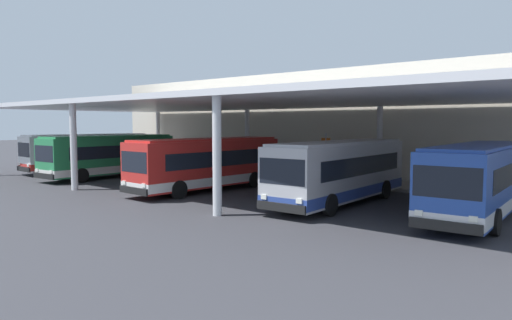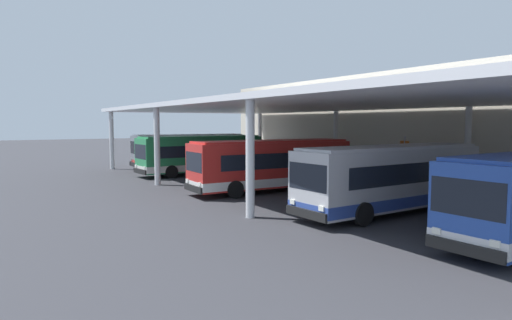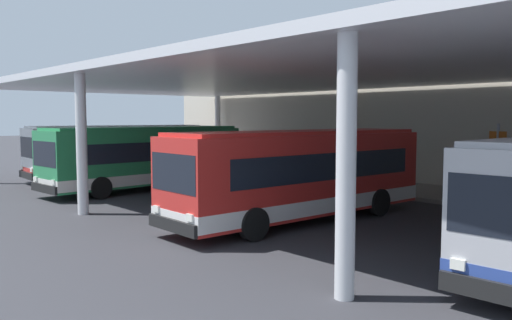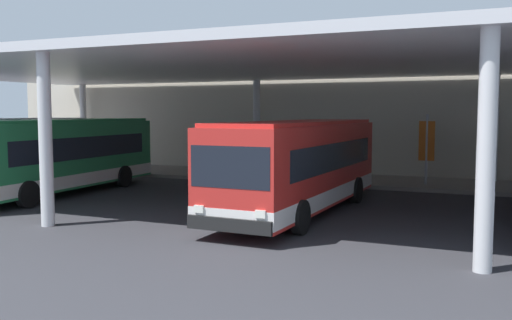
{
  "view_description": "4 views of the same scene",
  "coord_description": "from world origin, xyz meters",
  "px_view_note": "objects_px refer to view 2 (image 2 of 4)",
  "views": [
    {
      "loc": [
        20.67,
        -16.95,
        4.06
      ],
      "look_at": [
        3.12,
        3.74,
        1.94
      ],
      "focal_mm": 32.77,
      "sensor_mm": 36.0,
      "label": 1
    },
    {
      "loc": [
        23.16,
        -12.65,
        4.24
      ],
      "look_at": [
        -2.41,
        3.08,
        1.74
      ],
      "focal_mm": 31.39,
      "sensor_mm": 36.0,
      "label": 2
    },
    {
      "loc": [
        12.52,
        -10.61,
        3.6
      ],
      "look_at": [
        -4.23,
        4.5,
        1.78
      ],
      "focal_mm": 36.49,
      "sensor_mm": 36.0,
      "label": 3
    },
    {
      "loc": [
        6.41,
        -15.38,
        3.47
      ],
      "look_at": [
        -2.24,
        4.41,
        1.61
      ],
      "focal_mm": 39.15,
      "sensor_mm": 36.0,
      "label": 4
    }
  ],
  "objects_px": {
    "bus_nearest_bay": "(189,150)",
    "trash_bin": "(304,163)",
    "bus_far_bay": "(391,178)",
    "bus_middle_bay": "(272,165)",
    "bus_second_bay": "(201,154)",
    "bench_waiting": "(321,165)",
    "banner_sign": "(404,157)"
  },
  "relations": [
    {
      "from": "bus_second_bay",
      "to": "trash_bin",
      "type": "bearing_deg",
      "value": 78.21
    },
    {
      "from": "bus_nearest_bay",
      "to": "trash_bin",
      "type": "xyz_separation_m",
      "value": [
        7.22,
        7.97,
        -0.98
      ]
    },
    {
      "from": "bench_waiting",
      "to": "trash_bin",
      "type": "relative_size",
      "value": 1.84
    },
    {
      "from": "bus_nearest_bay",
      "to": "banner_sign",
      "type": "xyz_separation_m",
      "value": [
        19.28,
        6.93,
        0.32
      ]
    },
    {
      "from": "bus_nearest_bay",
      "to": "bus_second_bay",
      "type": "xyz_separation_m",
      "value": [
        5.3,
        -1.21,
        0.0
      ]
    },
    {
      "from": "bus_middle_bay",
      "to": "banner_sign",
      "type": "height_order",
      "value": "banner_sign"
    },
    {
      "from": "bus_second_bay",
      "to": "bench_waiting",
      "type": "bearing_deg",
      "value": 63.29
    },
    {
      "from": "trash_bin",
      "to": "bus_second_bay",
      "type": "bearing_deg",
      "value": -101.79
    },
    {
      "from": "bus_middle_bay",
      "to": "banner_sign",
      "type": "relative_size",
      "value": 3.31
    },
    {
      "from": "trash_bin",
      "to": "bus_far_bay",
      "type": "bearing_deg",
      "value": -25.35
    },
    {
      "from": "bus_middle_bay",
      "to": "bench_waiting",
      "type": "bearing_deg",
      "value": 124.23
    },
    {
      "from": "bus_second_bay",
      "to": "banner_sign",
      "type": "bearing_deg",
      "value": 30.21
    },
    {
      "from": "bus_second_bay",
      "to": "bus_middle_bay",
      "type": "distance_m",
      "value": 10.77
    },
    {
      "from": "bench_waiting",
      "to": "banner_sign",
      "type": "xyz_separation_m",
      "value": [
        9.44,
        -0.88,
        1.32
      ]
    },
    {
      "from": "bus_middle_bay",
      "to": "banner_sign",
      "type": "bearing_deg",
      "value": 68.8
    },
    {
      "from": "bus_nearest_bay",
      "to": "bus_middle_bay",
      "type": "relative_size",
      "value": 1.01
    },
    {
      "from": "banner_sign",
      "to": "bus_nearest_bay",
      "type": "bearing_deg",
      "value": -160.23
    },
    {
      "from": "bench_waiting",
      "to": "bus_second_bay",
      "type": "bearing_deg",
      "value": -116.71
    },
    {
      "from": "trash_bin",
      "to": "banner_sign",
      "type": "distance_m",
      "value": 12.18
    },
    {
      "from": "bench_waiting",
      "to": "trash_bin",
      "type": "distance_m",
      "value": 2.63
    },
    {
      "from": "bus_nearest_bay",
      "to": "banner_sign",
      "type": "relative_size",
      "value": 3.33
    },
    {
      "from": "bus_second_bay",
      "to": "banner_sign",
      "type": "relative_size",
      "value": 3.33
    },
    {
      "from": "bus_second_bay",
      "to": "banner_sign",
      "type": "distance_m",
      "value": 16.18
    },
    {
      "from": "bus_second_bay",
      "to": "bus_far_bay",
      "type": "xyz_separation_m",
      "value": [
        19.29,
        0.95,
        0.0
      ]
    },
    {
      "from": "bench_waiting",
      "to": "bus_far_bay",
      "type": "bearing_deg",
      "value": -28.67
    },
    {
      "from": "bus_middle_bay",
      "to": "bus_second_bay",
      "type": "bearing_deg",
      "value": 179.25
    },
    {
      "from": "bus_middle_bay",
      "to": "banner_sign",
      "type": "distance_m",
      "value": 8.89
    },
    {
      "from": "bench_waiting",
      "to": "banner_sign",
      "type": "relative_size",
      "value": 0.56
    },
    {
      "from": "bench_waiting",
      "to": "trash_bin",
      "type": "bearing_deg",
      "value": 176.38
    },
    {
      "from": "bus_far_bay",
      "to": "trash_bin",
      "type": "height_order",
      "value": "bus_far_bay"
    },
    {
      "from": "bus_nearest_bay",
      "to": "trash_bin",
      "type": "height_order",
      "value": "bus_nearest_bay"
    },
    {
      "from": "banner_sign",
      "to": "trash_bin",
      "type": "bearing_deg",
      "value": 175.06
    }
  ]
}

